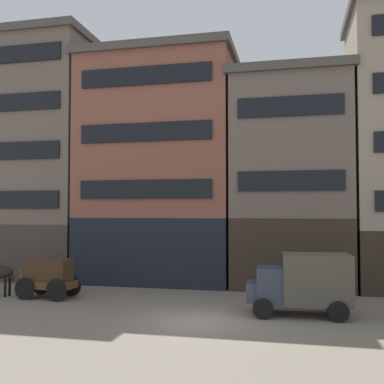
% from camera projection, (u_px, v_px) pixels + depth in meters
% --- Properties ---
extents(ground_plane, '(120.00, 120.00, 0.00)m').
position_uv_depth(ground_plane, '(198.00, 321.00, 18.27)').
color(ground_plane, slate).
extents(building_far_left, '(7.35, 6.42, 16.37)m').
position_uv_depth(building_far_left, '(43.00, 156.00, 31.22)').
color(building_far_left, '#38332D').
rests_on(building_far_left, ground_plane).
extents(building_center_left, '(10.03, 6.42, 14.57)m').
position_uv_depth(building_center_left, '(159.00, 166.00, 29.35)').
color(building_center_left, black).
rests_on(building_center_left, ground_plane).
extents(building_center_right, '(7.29, 6.42, 12.71)m').
position_uv_depth(building_center_right, '(291.00, 179.00, 27.49)').
color(building_center_right, '#33281E').
rests_on(building_center_right, ground_plane).
extents(cargo_wagon, '(2.96, 1.62, 1.98)m').
position_uv_depth(cargo_wagon, '(48.00, 275.00, 23.20)').
color(cargo_wagon, brown).
rests_on(cargo_wagon, ground_plane).
extents(delivery_truck_near, '(4.42, 2.29, 2.62)m').
position_uv_depth(delivery_truck_near, '(303.00, 282.00, 19.35)').
color(delivery_truck_near, '#333847').
rests_on(delivery_truck_near, ground_plane).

